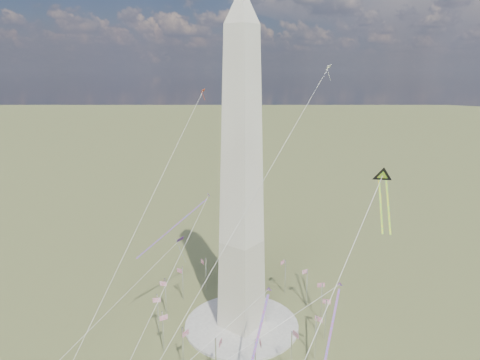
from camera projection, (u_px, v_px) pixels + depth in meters
The scene contains 11 objects.
ground at pixel (242, 326), 136.03m from camera, with size 2000.00×2000.00×0.00m, color #52592C.
plaza at pixel (242, 325), 135.93m from camera, with size 36.00×36.00×0.80m, color beige.
washington_monument at pixel (242, 180), 124.07m from camera, with size 15.56×15.56×100.00m.
flagpole_ring at pixel (242, 305), 134.21m from camera, with size 54.40×54.40×13.00m.
kite_delta_black at pixel (383, 180), 112.80m from camera, with size 10.92×16.37×13.63m.
kite_diamond_purple at pixel (180, 242), 157.73m from camera, with size 2.39×3.59×10.73m.
kite_streamer_left at pixel (261, 323), 104.01m from camera, with size 8.85×21.44×15.34m.
kite_streamer_mid at pixel (185, 216), 128.97m from camera, with size 10.34×23.20×16.76m.
kite_streamer_right at pixel (334, 315), 112.68m from camera, with size 7.13×21.33×14.97m.
kite_small_red at pixel (203, 92), 163.82m from camera, with size 1.18×1.95×4.51m.
kite_small_white at pixel (329, 68), 141.26m from camera, with size 1.60×2.40×5.13m.
Camera 1 is at (72.83, -95.56, 78.91)m, focal length 32.00 mm.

